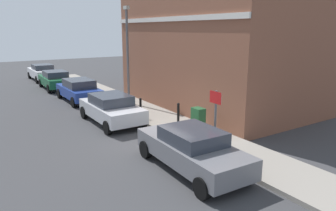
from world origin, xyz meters
TOP-DOWN VIEW (x-y plane):
  - ground at (0.00, 0.00)m, footprint 80.00×80.00m
  - sidewalk at (2.06, 6.00)m, footprint 2.27×30.00m
  - corner_building at (6.64, 3.76)m, footprint 6.98×11.52m
  - car_grey at (-0.17, -2.87)m, footprint 1.99×4.51m
  - car_silver at (-0.25, 3.60)m, footprint 1.99×4.26m
  - car_blue at (-0.07, 9.33)m, footprint 1.94×4.26m
  - car_green at (-0.27, 14.54)m, footprint 1.92×4.14m
  - car_white at (-0.14, 19.75)m, footprint 1.96×4.40m
  - utility_cabinet at (2.05, -0.41)m, footprint 0.46×0.61m
  - bollard_near_cabinet at (2.15, 1.22)m, footprint 0.14×0.14m
  - bollard_far_kerb at (1.18, 3.20)m, footprint 0.14×0.14m
  - street_sign at (1.28, -2.34)m, footprint 0.08×0.60m
  - lamppost at (2.10, 6.44)m, footprint 0.20×0.44m

SIDE VIEW (x-z plane):
  - ground at x=0.00m, z-range 0.00..0.00m
  - sidewalk at x=2.06m, z-range 0.00..0.15m
  - utility_cabinet at x=2.05m, z-range 0.11..1.26m
  - bollard_near_cabinet at x=2.15m, z-range 0.19..1.22m
  - bollard_far_kerb at x=1.18m, z-range 0.19..1.22m
  - car_grey at x=-0.17m, z-range 0.03..1.46m
  - car_green at x=-0.27m, z-range 0.04..1.47m
  - car_silver at x=-0.25m, z-range 0.03..1.48m
  - car_white at x=-0.14m, z-range 0.03..1.48m
  - car_blue at x=-0.07m, z-range 0.04..1.48m
  - street_sign at x=1.28m, z-range 0.51..2.81m
  - lamppost at x=2.10m, z-range 0.44..6.16m
  - corner_building at x=6.64m, z-range 0.00..9.11m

